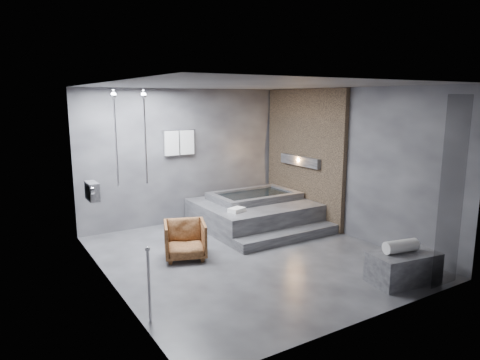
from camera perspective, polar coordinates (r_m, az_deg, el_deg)
room at (r=7.27m, az=2.80°, el=3.97°), size 5.00×5.04×2.82m
tub_deck at (r=8.90m, az=1.81°, el=-4.48°), size 2.20×2.00×0.50m
tub_step at (r=8.03m, az=6.48°, el=-7.45°), size 2.20×0.36×0.18m
concrete_bench at (r=6.67m, az=20.94°, el=-10.81°), size 1.04×0.67×0.44m
driftwood_chair at (r=7.15m, az=-7.33°, el=-7.92°), size 0.85×0.87×0.62m
rolled_towel at (r=6.56m, az=20.66°, el=-8.27°), size 0.54×0.28×0.18m
deck_towel at (r=8.04m, az=-0.45°, el=-4.00°), size 0.34×0.29×0.08m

